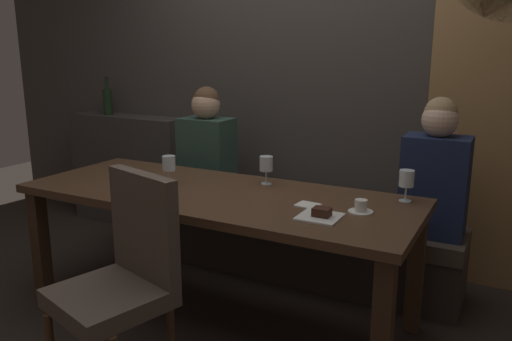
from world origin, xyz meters
name	(u,v)px	position (x,y,z in m)	size (l,w,h in m)	color
ground	(218,314)	(0.00, 0.00, 0.00)	(9.00, 9.00, 0.00)	black
back_wall_tiled	(305,50)	(0.00, 1.22, 1.50)	(6.00, 0.12, 3.00)	#423D38
arched_door	(510,73)	(1.35, 1.15, 1.36)	(0.90, 0.05, 2.55)	olive
back_counter	(131,170)	(-1.55, 1.04, 0.47)	(1.10, 0.28, 0.95)	#38342F
dining_table	(216,207)	(0.00, 0.00, 0.65)	(2.20, 0.84, 0.74)	#412B1C
banquette_bench	(271,238)	(0.00, 0.70, 0.23)	(2.50, 0.44, 0.45)	#312A23
chair_near_side	(124,271)	(-0.02, -0.72, 0.56)	(0.55, 0.55, 0.98)	#4C3321
diner_redhead	(207,147)	(-0.50, 0.67, 0.83)	(0.36, 0.24, 0.80)	#2D473D
diner_bearded	(436,171)	(1.04, 0.69, 0.83)	(0.36, 0.24, 0.80)	#192342
wine_bottle_dark_red	(108,101)	(-1.75, 1.02, 1.07)	(0.08, 0.08, 0.33)	black
wine_glass_center_front	(169,165)	(-0.33, 0.02, 0.85)	(0.08, 0.08, 0.16)	silver
wine_glass_center_back	(266,165)	(0.17, 0.27, 0.85)	(0.08, 0.08, 0.16)	silver
wine_glass_end_left	(407,180)	(0.96, 0.30, 0.85)	(0.08, 0.08, 0.16)	silver
espresso_cup	(361,207)	(0.81, 0.01, 0.77)	(0.12, 0.12, 0.06)	white
dessert_plate	(320,215)	(0.67, -0.16, 0.75)	(0.19, 0.19, 0.05)	white
folded_napkin	(308,205)	(0.55, -0.01, 0.74)	(0.11, 0.10, 0.01)	silver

